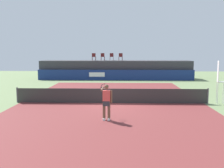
# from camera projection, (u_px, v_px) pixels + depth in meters

# --- Properties ---
(ground_plane) EXTENTS (48.00, 48.00, 0.00)m
(ground_plane) POSITION_uv_depth(u_px,v_px,m) (113.00, 95.00, 20.38)
(ground_plane) COLOR #6B7F51
(court_inner) EXTENTS (12.00, 22.00, 0.00)m
(court_inner) POSITION_uv_depth(u_px,v_px,m) (111.00, 103.00, 17.40)
(court_inner) COLOR maroon
(court_inner) RESTS_ON ground
(sponsor_wall) EXTENTS (18.00, 0.22, 1.20)m
(sponsor_wall) POSITION_uv_depth(u_px,v_px,m) (115.00, 75.00, 30.71)
(sponsor_wall) COLOR navy
(sponsor_wall) RESTS_ON ground
(spectator_platform) EXTENTS (18.00, 2.80, 2.20)m
(spectator_platform) POSITION_uv_depth(u_px,v_px,m) (116.00, 70.00, 32.44)
(spectator_platform) COLOR #38383D
(spectator_platform) RESTS_ON ground
(spectator_chair_far_left) EXTENTS (0.45, 0.45, 0.89)m
(spectator_chair_far_left) POSITION_uv_depth(u_px,v_px,m) (94.00, 56.00, 32.02)
(spectator_chair_far_left) COLOR #561919
(spectator_chair_far_left) RESTS_ON spectator_platform
(spectator_chair_left) EXTENTS (0.46, 0.46, 0.89)m
(spectator_chair_left) POSITION_uv_depth(u_px,v_px,m) (103.00, 56.00, 32.40)
(spectator_chair_left) COLOR #561919
(spectator_chair_left) RESTS_ON spectator_platform
(spectator_chair_center) EXTENTS (0.45, 0.45, 0.89)m
(spectator_chair_center) POSITION_uv_depth(u_px,v_px,m) (112.00, 56.00, 32.42)
(spectator_chair_center) COLOR #561919
(spectator_chair_center) RESTS_ON spectator_platform
(spectator_chair_right) EXTENTS (0.48, 0.48, 0.89)m
(spectator_chair_right) POSITION_uv_depth(u_px,v_px,m) (121.00, 56.00, 32.03)
(spectator_chair_right) COLOR #561919
(spectator_chair_right) RESTS_ON spectator_platform
(umpire_chair) EXTENTS (0.51, 0.51, 2.76)m
(umpire_chair) POSITION_uv_depth(u_px,v_px,m) (219.00, 79.00, 17.00)
(umpire_chair) COLOR white
(umpire_chair) RESTS_ON ground
(tennis_net) EXTENTS (12.40, 0.02, 0.95)m
(tennis_net) POSITION_uv_depth(u_px,v_px,m) (111.00, 96.00, 17.34)
(tennis_net) COLOR #2D2D2D
(tennis_net) RESTS_ON ground
(net_post_near) EXTENTS (0.10, 0.10, 1.00)m
(net_post_near) POSITION_uv_depth(u_px,v_px,m) (17.00, 95.00, 17.54)
(net_post_near) COLOR #4C4C51
(net_post_near) RESTS_ON ground
(net_post_far) EXTENTS (0.10, 0.10, 1.00)m
(net_post_far) POSITION_uv_depth(u_px,v_px,m) (208.00, 96.00, 17.14)
(net_post_far) COLOR #4C4C51
(net_post_far) RESTS_ON ground
(tennis_player) EXTENTS (0.64, 1.15, 1.77)m
(tennis_player) POSITION_uv_depth(u_px,v_px,m) (106.00, 101.00, 13.03)
(tennis_player) COLOR white
(tennis_player) RESTS_ON court_inner
(tennis_ball) EXTENTS (0.07, 0.07, 0.07)m
(tennis_ball) POSITION_uv_depth(u_px,v_px,m) (126.00, 99.00, 18.49)
(tennis_ball) COLOR #D8EA33
(tennis_ball) RESTS_ON court_inner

